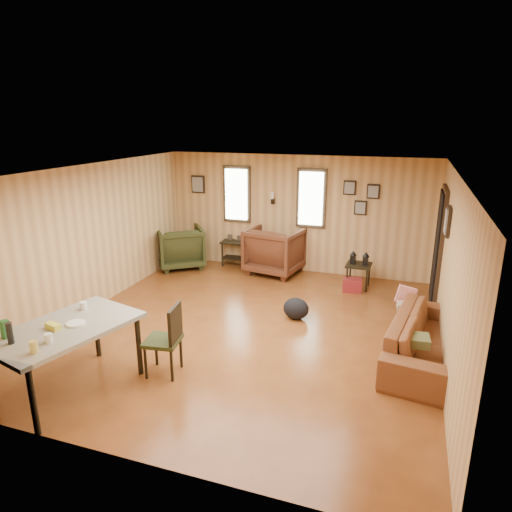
% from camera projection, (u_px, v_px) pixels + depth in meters
% --- Properties ---
extents(room, '(5.54, 6.04, 2.44)m').
position_uv_depth(room, '(264.00, 249.00, 6.85)').
color(room, brown).
rests_on(room, ground).
extents(sofa, '(0.93, 2.19, 0.83)m').
position_uv_depth(sofa, '(428.00, 332.00, 5.97)').
color(sofa, brown).
rests_on(sofa, ground).
extents(recliner_brown, '(1.18, 1.13, 1.06)m').
position_uv_depth(recliner_brown, '(275.00, 248.00, 9.38)').
color(recliner_brown, '#542B19').
rests_on(recliner_brown, ground).
extents(recliner_green, '(1.27, 1.26, 0.96)m').
position_uv_depth(recliner_green, '(180.00, 245.00, 9.76)').
color(recliner_green, '#2C3217').
rests_on(recliner_green, ground).
extents(end_table, '(0.54, 0.50, 0.67)m').
position_uv_depth(end_table, '(235.00, 248.00, 9.94)').
color(end_table, black).
rests_on(end_table, ground).
extents(side_table, '(0.47, 0.47, 0.72)m').
position_uv_depth(side_table, '(359.00, 263.00, 8.55)').
color(side_table, black).
rests_on(side_table, ground).
extents(cooler, '(0.37, 0.28, 0.24)m').
position_uv_depth(cooler, '(352.00, 285.00, 8.47)').
color(cooler, maroon).
rests_on(cooler, ground).
extents(backpack, '(0.48, 0.41, 0.36)m').
position_uv_depth(backpack, '(296.00, 309.00, 7.29)').
color(backpack, black).
rests_on(backpack, ground).
extents(sofa_pillows, '(0.49, 1.53, 0.31)m').
position_uv_depth(sofa_pillows, '(410.00, 319.00, 6.19)').
color(sofa_pillows, '#4B4D2B').
rests_on(sofa_pillows, sofa).
extents(dining_table, '(1.35, 1.81, 1.06)m').
position_uv_depth(dining_table, '(64.00, 333.00, 5.21)').
color(dining_table, gray).
rests_on(dining_table, ground).
extents(dining_chair, '(0.47, 0.47, 0.92)m').
position_uv_depth(dining_chair, '(168.00, 336.00, 5.63)').
color(dining_chair, '#2C3217').
rests_on(dining_chair, ground).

